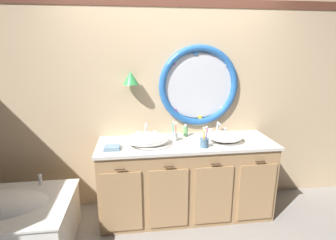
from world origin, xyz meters
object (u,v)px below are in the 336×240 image
Objects in this scene: toothbrush_holder_left at (174,136)px; toothbrush_holder_right at (204,142)px; sink_basin_right at (225,136)px; folded_hand_towel at (112,148)px; soap_dispenser at (186,131)px; sink_basin_left at (147,139)px.

toothbrush_holder_left is 1.00× the size of toothbrush_holder_right.
sink_basin_right is 1.21m from folded_hand_towel.
toothbrush_holder_left is 1.37× the size of folded_hand_towel.
soap_dispenser is (-0.40, 0.22, 0.01)m from sink_basin_right.
toothbrush_holder_right is at bearing -41.52° from toothbrush_holder_left.
soap_dispenser reaches higher than folded_hand_towel.
toothbrush_holder_left is at bearing -138.52° from soap_dispenser.
sink_basin_left is at bearing -164.82° from toothbrush_holder_left.
sink_basin_left is 1.21× the size of sink_basin_right.
toothbrush_holder_left is at bearing 138.48° from toothbrush_holder_right.
toothbrush_holder_right reaches higher than sink_basin_right.
toothbrush_holder_left is 1.52× the size of soap_dispenser.
sink_basin_left is 2.79× the size of folded_hand_towel.
toothbrush_holder_right is 1.36× the size of folded_hand_towel.
folded_hand_towel is (-0.36, -0.10, -0.04)m from sink_basin_left.
toothbrush_holder_left is (-0.55, 0.08, 0.01)m from sink_basin_right.
soap_dispenser is 0.87m from folded_hand_towel.
sink_basin_left reaches higher than folded_hand_towel.
toothbrush_holder_left reaches higher than sink_basin_right.
sink_basin_left is 0.60m from toothbrush_holder_right.
soap_dispenser is (0.45, 0.22, 0.00)m from sink_basin_left.
toothbrush_holder_right is (0.27, -0.24, -0.00)m from toothbrush_holder_left.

